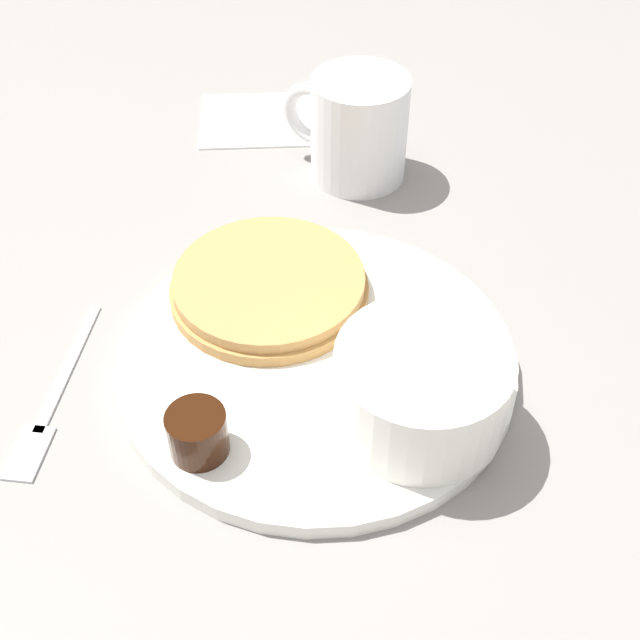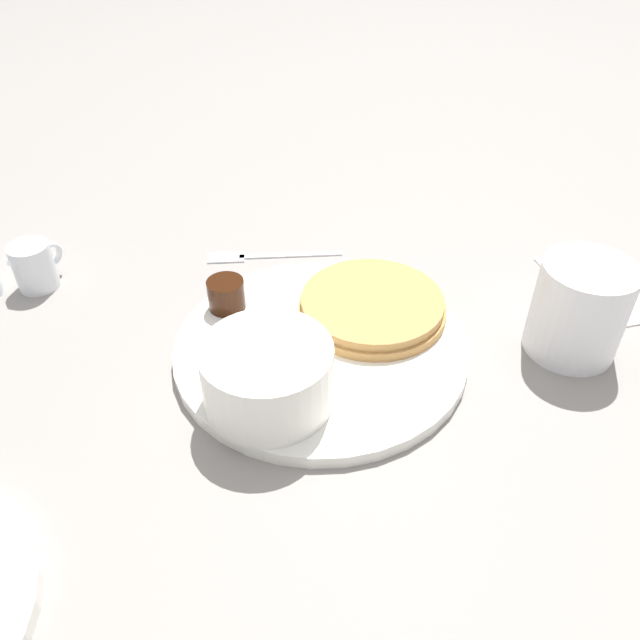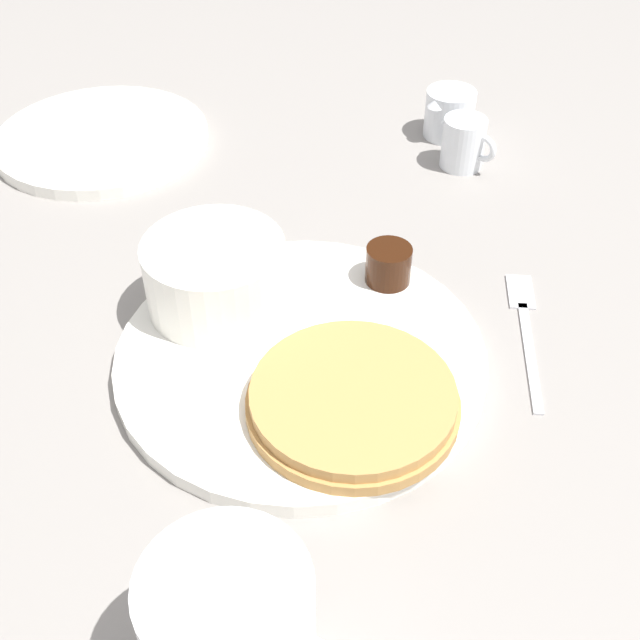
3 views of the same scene
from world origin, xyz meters
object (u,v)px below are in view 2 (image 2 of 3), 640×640
Objects in this scene: plate at (321,347)px; bowl at (267,373)px; coffee_mug at (579,307)px; fork at (258,256)px; creamer_pitcher_near at (34,266)px.

plate is 2.52× the size of bowl.
coffee_mug reaches higher than fork.
coffee_mug is at bearing 54.88° from fork.
coffee_mug reaches higher than plate.
bowl is at bearing -1.52° from fork.
coffee_mug is at bearing 98.36° from bowl.
coffee_mug is at bearing 71.29° from creamer_pitcher_near.
bowl reaches higher than fork.
plate is 0.23m from coffee_mug.
creamer_pitcher_near is 0.23m from fork.
bowl is 2.07× the size of creamer_pitcher_near.
bowl is 0.70× the size of fork.
coffee_mug is 0.53m from creamer_pitcher_near.
coffee_mug is (0.02, 0.23, 0.04)m from plate.
creamer_pitcher_near is at bearing -133.43° from bowl.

